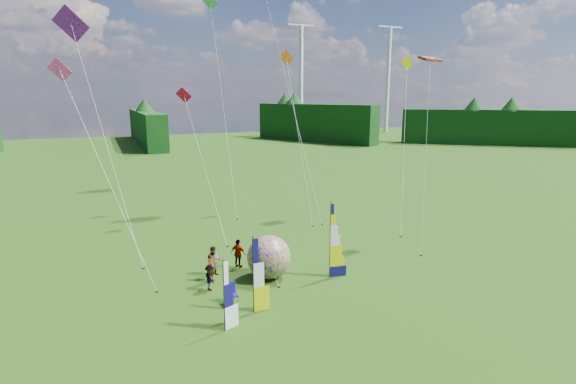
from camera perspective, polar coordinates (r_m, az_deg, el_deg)
name	(u,v)px	position (r m, az deg, el deg)	size (l,w,h in m)	color
ground	(336,309)	(24.14, 6.12, -14.57)	(220.00, 220.00, 0.00)	#2E4A0F
treeline_ring	(338,235)	(22.63, 6.35, -5.48)	(210.00, 210.00, 8.00)	black
turbine_left	(388,80)	(139.51, 12.56, 13.66)	(8.00, 1.20, 30.00)	silver
turbine_right	(301,80)	(133.01, 1.66, 14.02)	(8.00, 1.20, 30.00)	silver
feather_banner_main	(330,241)	(27.09, 5.37, -6.24)	(1.25, 0.10, 4.59)	#0E0C46
side_banner_left	(253,276)	(22.96, -4.44, -10.59)	(1.08, 0.10, 3.93)	#D1D700
side_banner_far	(224,297)	(21.49, -8.13, -13.08)	(1.01, 0.10, 3.42)	white
bol_inflatable	(269,257)	(27.26, -2.43, -8.25)	(2.64, 2.64, 2.64)	#000B86
spectator_a	(211,268)	(27.26, -9.73, -9.51)	(0.61, 0.40, 1.68)	#66594C
spectator_b	(214,261)	(28.06, -9.37, -8.65)	(0.90, 0.44, 1.86)	#66594C
spectator_c	(210,278)	(26.18, -9.89, -10.67)	(0.97, 0.36, 1.50)	#66594C
spectator_d	(238,254)	(29.08, -6.33, -7.78)	(1.10, 0.45, 1.88)	#66594C
camp_chair	(232,294)	(24.51, -7.14, -12.70)	(0.65, 0.65, 1.12)	#100C5F
kite_whale	(290,86)	(41.82, 0.28, 13.32)	(4.54, 14.84, 23.29)	black
kite_rainbow_delta	(106,131)	(31.07, -22.16, 7.24)	(6.81, 9.12, 17.26)	red
kite_parafoil	(427,140)	(33.75, 17.20, 6.35)	(7.49, 8.54, 15.43)	red
small_kite_red	(204,158)	(36.09, -10.68, 4.27)	(3.25, 11.30, 11.97)	red
small_kite_orange	(299,129)	(40.67, 1.36, 7.97)	(3.87, 11.27, 15.66)	#D85A13
small_kite_yellow	(404,137)	(39.07, 14.57, 6.77)	(7.39, 9.28, 14.80)	#EAC900
small_kite_pink	(105,166)	(28.35, -22.18, 3.05)	(6.51, 9.65, 13.55)	#F54199
small_kite_green	(223,99)	(43.16, -8.28, 11.66)	(2.99, 11.47, 21.02)	green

